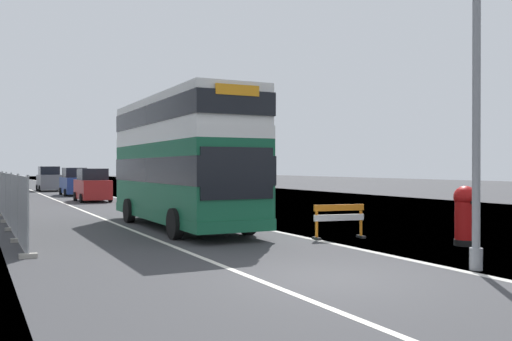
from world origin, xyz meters
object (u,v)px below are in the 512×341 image
object	(u,v)px
lamppost_foreground	(476,79)
roadworks_barrier	(339,217)
car_receding_far	(49,180)
double_decker_bus	(181,159)
car_receding_mid	(74,182)
red_pillar_postbox	(465,213)
car_oncoming_near	(92,186)

from	to	relation	value
lamppost_foreground	roadworks_barrier	xyz separation A→B (m)	(0.45, 5.91, -3.60)
car_receding_far	double_decker_bus	bearing A→B (deg)	-89.15
double_decker_bus	lamppost_foreground	size ratio (longest dim) A/B	1.15
roadworks_barrier	car_receding_mid	world-z (taller)	car_receding_mid
double_decker_bus	roadworks_barrier	world-z (taller)	double_decker_bus
red_pillar_postbox	car_oncoming_near	world-z (taller)	car_oncoming_near
red_pillar_postbox	car_receding_far	distance (m)	45.41
red_pillar_postbox	car_oncoming_near	bearing A→B (deg)	102.19
double_decker_bus	car_receding_far	xyz separation A→B (m)	(-0.54, 36.55, -1.51)
double_decker_bus	lamppost_foreground	world-z (taller)	lamppost_foreground
car_oncoming_near	car_receding_mid	distance (m)	8.82
car_receding_mid	roadworks_barrier	bearing A→B (deg)	-84.48
lamppost_foreground	car_receding_mid	world-z (taller)	lamppost_foreground
lamppost_foreground	car_receding_far	xyz separation A→B (m)	(-3.53, 47.90, -3.19)
red_pillar_postbox	car_receding_far	size ratio (longest dim) A/B	0.45
car_receding_mid	car_receding_far	bearing A→B (deg)	95.07
double_decker_bus	car_receding_mid	distance (m)	27.05
double_decker_bus	lamppost_foreground	bearing A→B (deg)	-75.24
roadworks_barrier	car_receding_far	size ratio (longest dim) A/B	0.44
roadworks_barrier	car_oncoming_near	xyz separation A→B (m)	(-3.34, 23.64, 0.34)
car_receding_far	car_receding_mid	bearing A→B (deg)	-84.93
double_decker_bus	car_oncoming_near	world-z (taller)	double_decker_bus
double_decker_bus	car_oncoming_near	xyz separation A→B (m)	(0.10, 18.19, -1.58)
car_receding_mid	car_receding_far	size ratio (longest dim) A/B	1.09
car_oncoming_near	car_receding_mid	xyz separation A→B (m)	(0.20, 8.81, 0.02)
lamppost_foreground	roadworks_barrier	bearing A→B (deg)	85.60
roadworks_barrier	car_receding_mid	xyz separation A→B (m)	(-3.14, 32.45, 0.36)
roadworks_barrier	car_oncoming_near	bearing A→B (deg)	98.05
red_pillar_postbox	roadworks_barrier	distance (m)	3.83
double_decker_bus	lamppost_foreground	distance (m)	11.86
red_pillar_postbox	car_oncoming_near	distance (m)	27.22
car_oncoming_near	car_receding_far	xyz separation A→B (m)	(-0.64, 18.36, 0.07)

